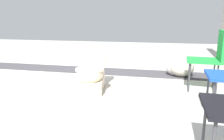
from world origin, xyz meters
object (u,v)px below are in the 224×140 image
object	(u,v)px
folding_chair_left	(212,54)
boulder_near	(176,67)
toilet	(91,75)
boulder_far	(181,67)

from	to	relation	value
folding_chair_left	boulder_near	size ratio (longest dim) A/B	2.12
toilet	folding_chair_left	size ratio (longest dim) A/B	0.82
folding_chair_left	boulder_far	distance (m)	0.88
toilet	folding_chair_left	bearing A→B (deg)	91.86
boulder_near	boulder_far	xyz separation A→B (m)	(0.04, 0.07, 0.02)
toilet	boulder_far	world-z (taller)	toilet
toilet	boulder_far	bearing A→B (deg)	120.01
folding_chair_left	boulder_near	xyz separation A→B (m)	(-0.77, -0.41, -0.36)
folding_chair_left	boulder_near	bearing A→B (deg)	-57.51
boulder_near	boulder_far	world-z (taller)	boulder_far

